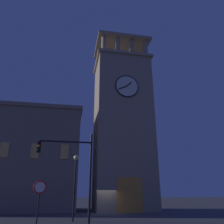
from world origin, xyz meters
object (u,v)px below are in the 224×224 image
at_px(traffic_signal_near, 74,164).
at_px(clocktower, 122,126).
at_px(no_horn_sign, 40,191).
at_px(street_lamp, 75,174).

bearing_deg(traffic_signal_near, clocktower, -114.52).
bearing_deg(no_horn_sign, street_lamp, -111.56).
bearing_deg(clocktower, traffic_signal_near, 65.48).
relative_size(traffic_signal_near, street_lamp, 1.15).
height_order(traffic_signal_near, street_lamp, traffic_signal_near).
xyz_separation_m(clocktower, traffic_signal_near, (6.99, 15.32, -7.52)).
xyz_separation_m(clocktower, no_horn_sign, (8.93, 16.26, -9.24)).
bearing_deg(street_lamp, traffic_signal_near, 87.08).
bearing_deg(no_horn_sign, clocktower, -118.78).
height_order(clocktower, no_horn_sign, clocktower).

